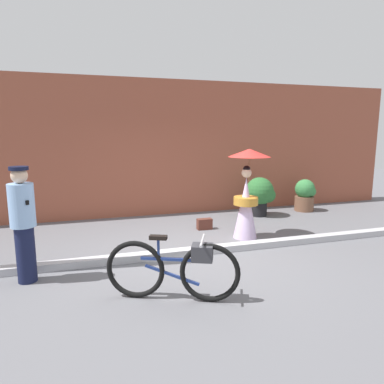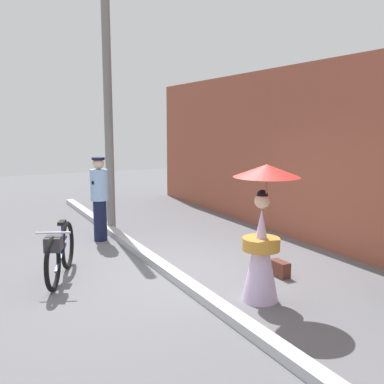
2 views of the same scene
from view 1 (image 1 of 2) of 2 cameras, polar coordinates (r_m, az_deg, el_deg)
name	(u,v)px [view 1 (image 1 of 2)]	position (r m, az deg, el deg)	size (l,w,h in m)	color
ground_plane	(190,255)	(6.10, -0.29, -10.43)	(30.00, 30.00, 0.00)	slate
building_wall	(153,148)	(8.97, -6.46, 7.24)	(14.00, 0.40, 3.44)	brown
sidewalk_curb	(190,252)	(6.08, -0.29, -9.90)	(14.00, 0.20, 0.12)	#B2B2B7
bicycle_near_officer	(176,268)	(4.43, -2.72, -12.56)	(1.60, 0.75, 0.84)	black
person_officer	(23,222)	(5.35, -26.29, -4.46)	(0.34, 0.34, 1.66)	#141938
person_with_parasol	(247,193)	(6.95, 9.07, -0.10)	(0.85, 0.85, 1.80)	silver
potted_plant_by_door	(260,194)	(8.93, 11.33, -0.30)	(0.74, 0.72, 1.00)	black
potted_plant_small	(305,195)	(9.85, 18.30, -0.43)	(0.54, 0.52, 0.87)	brown
backpack_on_pavement	(205,224)	(7.62, 2.10, -5.31)	(0.33, 0.16, 0.24)	#592D23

